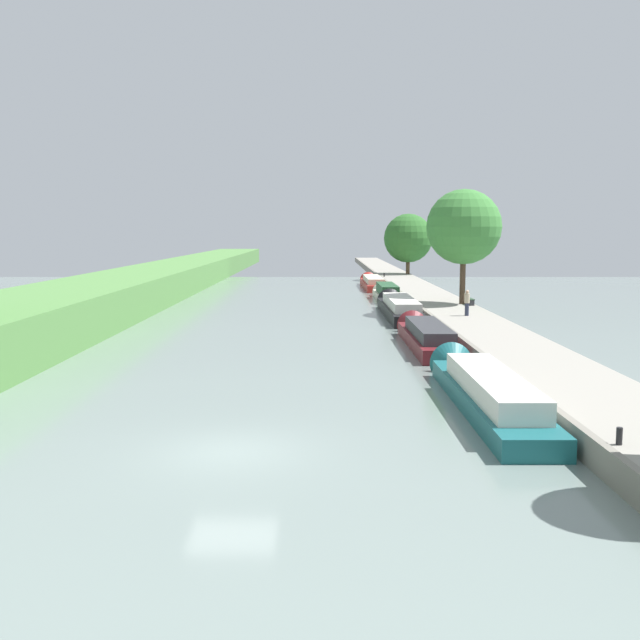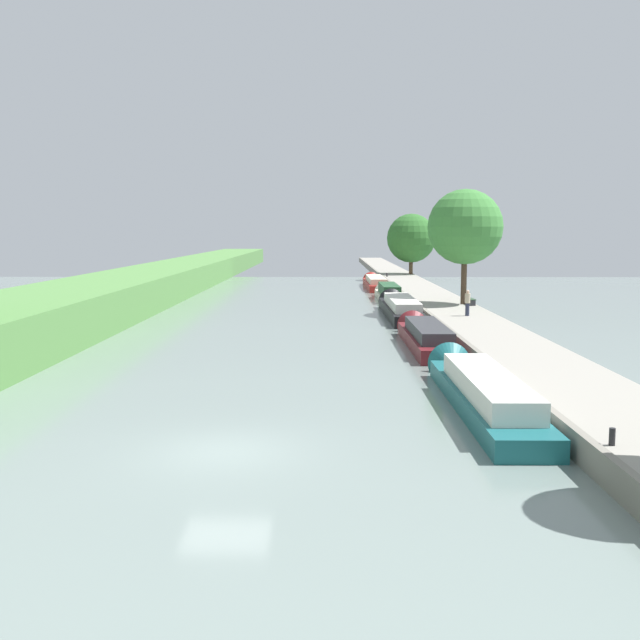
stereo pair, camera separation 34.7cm
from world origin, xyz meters
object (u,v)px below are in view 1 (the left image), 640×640
Objects in this scene: narrowboat_teal at (483,389)px; narrowboat_red at (372,283)px; narrowboat_black at (398,307)px; person_walking at (467,302)px; mooring_bollard_near at (619,436)px; mooring_bollard_far at (384,275)px; narrowboat_maroon at (425,335)px; narrowboat_cream at (386,293)px; park_bench at (470,300)px.

narrowboat_teal reaches higher than narrowboat_red.
person_walking reaches higher than narrowboat_black.
narrowboat_black is at bearing 92.88° from mooring_bollard_near.
narrowboat_red is at bearing -106.43° from mooring_bollard_far.
narrowboat_maroon is 7.27× the size of person_walking.
narrowboat_cream is at bearing 89.42° from narrowboat_maroon.
narrowboat_red is 34.64m from person_walking.
narrowboat_black is 1.34× the size of narrowboat_cream.
narrowboat_cream is at bearing -94.42° from mooring_bollard_far.
person_walking is 40.80m from mooring_bollard_far.
person_walking reaches higher than narrowboat_teal.
narrowboat_black is (0.07, 14.50, 0.04)m from narrowboat_maroon.
park_bench is at bearing 76.97° from person_walking.
narrowboat_black reaches higher than park_bench.
narrowboat_cream is at bearing 99.70° from person_walking.
narrowboat_red is at bearing 89.97° from narrowboat_maroon.
mooring_bollard_far is at bearing 95.78° from park_bench.
park_bench reaches higher than mooring_bollard_near.
narrowboat_red is (-0.10, 55.60, -0.04)m from narrowboat_teal.
mooring_bollard_far is at bearing 92.53° from person_walking.
narrowboat_cream reaches higher than narrowboat_red.
person_walking is at bearing -103.03° from park_bench.
mooring_bollard_far is at bearing 86.90° from narrowboat_black.
mooring_bollard_near is at bearing -77.14° from narrowboat_teal.
narrowboat_maroon is 26.83× the size of mooring_bollard_far.
person_walking is (3.68, 7.26, 1.13)m from narrowboat_maroon.
narrowboat_red is at bearing 90.10° from narrowboat_teal.
narrowboat_teal is at bearing -89.90° from narrowboat_red.
narrowboat_black reaches higher than narrowboat_red.
narrowboat_black is at bearing -90.94° from narrowboat_cream.
narrowboat_teal is 41.10m from narrowboat_cream.
park_bench is (3.42, 35.90, 0.12)m from mooring_bollard_near.
narrowboat_maroon is at bearing 90.50° from narrowboat_teal.
person_walking reaches higher than narrowboat_cream.
narrowboat_cream is at bearing 89.06° from narrowboat_black.
narrowboat_red is (0.02, 41.69, -0.02)m from narrowboat_maroon.
narrowboat_maroon is 27.19m from narrowboat_cream.
park_bench is (5.18, 28.17, 0.58)m from narrowboat_teal.
narrowboat_black is (-0.05, 28.41, 0.02)m from narrowboat_teal.
park_bench is (5.24, -0.24, 0.56)m from narrowboat_black.
narrowboat_maroon is at bearing 94.98° from mooring_bollard_near.
narrowboat_teal reaches higher than narrowboat_maroon.
narrowboat_black reaches higher than narrowboat_teal.
person_walking is (3.66, -34.42, 1.15)m from narrowboat_red.
narrowboat_teal is at bearing -99.55° from person_walking.
mooring_bollard_near is 0.30× the size of park_bench.
mooring_bollard_near is 69.65m from mooring_bollard_far.
person_walking is at bearing 86.44° from mooring_bollard_near.
narrowboat_teal is 28.41m from narrowboat_black.
narrowboat_red is at bearing 100.90° from park_bench.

